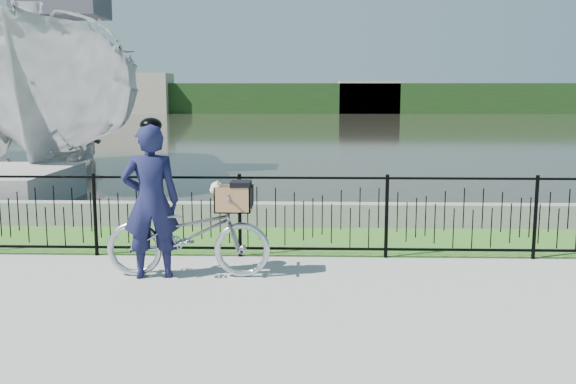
{
  "coord_description": "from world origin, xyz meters",
  "views": [
    {
      "loc": [
        -0.07,
        -6.98,
        2.26
      ],
      "look_at": [
        -0.32,
        1.0,
        1.0
      ],
      "focal_mm": 40.0,
      "sensor_mm": 36.0,
      "label": 1
    }
  ],
  "objects": [
    {
      "name": "ground",
      "position": [
        0.0,
        0.0,
        0.0
      ],
      "size": [
        120.0,
        120.0,
        0.0
      ],
      "primitive_type": "plane",
      "color": "gray",
      "rests_on": "ground"
    },
    {
      "name": "cyclist",
      "position": [
        -1.97,
        0.59,
        0.96
      ],
      "size": [
        0.76,
        0.57,
        1.95
      ],
      "color": "#141638",
      "rests_on": "ground"
    },
    {
      "name": "grass_strip",
      "position": [
        0.0,
        2.6,
        0.0
      ],
      "size": [
        60.0,
        2.0,
        0.01
      ],
      "primitive_type": "cube",
      "color": "#366920",
      "rests_on": "ground"
    },
    {
      "name": "far_treeline",
      "position": [
        0.0,
        60.0,
        1.5
      ],
      "size": [
        120.0,
        6.0,
        3.0
      ],
      "primitive_type": "cube",
      "color": "#1E3D17",
      "rests_on": "ground"
    },
    {
      "name": "water",
      "position": [
        0.0,
        33.0,
        0.0
      ],
      "size": [
        120.0,
        120.0,
        0.0
      ],
      "primitive_type": "plane",
      "color": "#28271E",
      "rests_on": "ground"
    },
    {
      "name": "quay_wall",
      "position": [
        0.0,
        3.6,
        0.2
      ],
      "size": [
        60.0,
        0.3,
        0.4
      ],
      "primitive_type": "cube",
      "color": "gray",
      "rests_on": "ground"
    },
    {
      "name": "far_building_right",
      "position": [
        6.0,
        58.5,
        1.6
      ],
      "size": [
        6.0,
        3.0,
        3.2
      ],
      "primitive_type": "cube",
      "color": "#A79A86",
      "rests_on": "ground"
    },
    {
      "name": "fence",
      "position": [
        0.0,
        1.6,
        0.58
      ],
      "size": [
        14.0,
        0.06,
        1.15
      ],
      "primitive_type": null,
      "color": "black",
      "rests_on": "ground"
    },
    {
      "name": "boat_near",
      "position": [
        -6.59,
        10.27,
        2.09
      ],
      "size": [
        5.53,
        10.79,
        5.77
      ],
      "color": "silver",
      "rests_on": "water"
    },
    {
      "name": "far_building_left",
      "position": [
        -18.0,
        58.0,
        2.0
      ],
      "size": [
        8.0,
        4.0,
        4.0
      ],
      "primitive_type": "cube",
      "color": "#A79A86",
      "rests_on": "ground"
    },
    {
      "name": "bicycle_rig",
      "position": [
        -1.52,
        0.64,
        0.54
      ],
      "size": [
        2.01,
        0.7,
        1.2
      ],
      "color": "#ACB0B8",
      "rests_on": "ground"
    }
  ]
}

